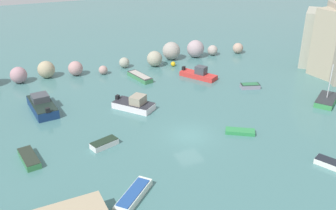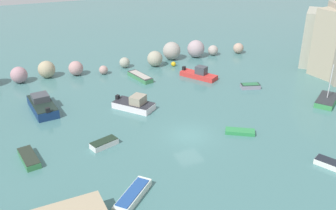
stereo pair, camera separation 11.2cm
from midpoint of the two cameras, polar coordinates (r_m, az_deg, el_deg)
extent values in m
plane|color=#457777|center=(36.70, 3.18, -4.68)|extent=(160.00, 160.00, 0.00)
cube|color=#A7A794|center=(58.95, 22.03, 9.36)|extent=(7.17, 7.16, 7.87)
sphere|color=#B28790|center=(52.46, -21.81, 4.25)|extent=(2.14, 2.14, 2.14)
sphere|color=tan|center=(53.11, -18.07, 5.16)|extent=(2.29, 2.29, 2.29)
sphere|color=tan|center=(52.91, -13.93, 5.43)|extent=(1.98, 1.98, 1.98)
sphere|color=tan|center=(52.63, -9.90, 5.26)|extent=(1.22, 1.22, 1.22)
sphere|color=#A2A291|center=(54.75, -6.72, 6.42)|extent=(1.50, 1.50, 1.50)
sphere|color=#A49F8A|center=(54.92, -2.11, 7.05)|extent=(2.25, 2.25, 2.25)
sphere|color=#A39B92|center=(57.79, 0.45, 8.24)|extent=(2.71, 2.71, 2.71)
sphere|color=#A9959B|center=(59.06, 4.14, 8.53)|extent=(2.67, 2.67, 2.67)
sphere|color=#AD9F97|center=(60.36, 6.73, 8.26)|extent=(1.60, 1.60, 1.60)
sphere|color=tan|center=(61.99, 10.53, 8.50)|extent=(1.67, 1.67, 1.67)
sphere|color=gold|center=(55.05, 0.72, 6.25)|extent=(0.70, 0.70, 0.70)
cube|color=#388D4B|center=(47.05, 22.86, 0.68)|extent=(4.61, 4.04, 0.58)
cube|color=#292D32|center=(46.92, 22.93, 1.03)|extent=(4.51, 3.96, 0.06)
cylinder|color=silver|center=(46.21, 23.34, 3.28)|extent=(0.10, 0.10, 4.05)
cube|color=white|center=(28.82, -5.39, -13.57)|extent=(3.80, 3.70, 0.56)
cube|color=#234C93|center=(28.62, -5.42, -13.07)|extent=(3.23, 3.14, 0.08)
cube|color=navy|center=(43.58, -18.60, -0.27)|extent=(2.91, 5.89, 0.95)
cube|color=black|center=(43.38, -18.69, 0.33)|extent=(2.85, 5.77, 0.06)
cube|color=#3F444C|center=(43.78, -18.93, 1.03)|extent=(1.95, 2.01, 0.76)
cube|color=black|center=(40.88, -17.88, -0.76)|extent=(0.48, 0.41, 0.50)
cube|color=white|center=(34.87, 23.90, -8.37)|extent=(2.34, 3.32, 0.49)
cube|color=#1C222B|center=(34.73, 23.98, -8.00)|extent=(2.30, 3.25, 0.06)
cube|color=#3F8453|center=(50.42, -4.36, 4.26)|extent=(2.28, 4.64, 0.54)
cube|color=#323134|center=(50.31, -4.37, 4.58)|extent=(2.24, 4.55, 0.06)
cube|color=#ADA89E|center=(50.31, -4.37, 4.59)|extent=(1.94, 3.94, 0.08)
cube|color=#2E8E4B|center=(37.65, 10.82, -3.98)|extent=(2.97, 2.40, 0.37)
cube|color=gray|center=(48.41, 12.29, 2.80)|extent=(2.59, 1.74, 0.52)
cube|color=#1C2D25|center=(48.31, 12.33, 3.11)|extent=(2.54, 1.70, 0.06)
cube|color=#2D7047|center=(48.30, 12.33, 3.12)|extent=(2.20, 1.48, 0.08)
cube|color=white|center=(42.02, -5.33, -0.11)|extent=(4.49, 4.79, 0.72)
cube|color=#2C2D35|center=(41.85, -5.35, 0.37)|extent=(4.40, 4.70, 0.06)
cube|color=#9E937F|center=(41.36, -4.67, 0.79)|extent=(2.14, 2.11, 0.98)
cube|color=black|center=(42.84, -7.76, 1.17)|extent=(0.57, 0.56, 0.50)
cube|color=#377F48|center=(34.93, -20.43, -7.62)|extent=(1.77, 3.62, 0.52)
cube|color=#252F25|center=(34.78, -20.51, -7.22)|extent=(1.73, 3.55, 0.06)
cube|color=red|center=(50.89, 4.57, 4.50)|extent=(4.09, 5.16, 0.62)
cube|color=#3F444C|center=(50.42, 4.97, 5.29)|extent=(1.68, 1.77, 1.05)
cube|color=black|center=(51.85, 2.32, 5.62)|extent=(0.56, 0.54, 0.50)
cube|color=white|center=(35.32, -9.74, -5.83)|extent=(2.75, 1.87, 0.54)
cube|color=#1D3022|center=(35.17, -9.78, -5.41)|extent=(2.70, 1.83, 0.06)
camera|label=1|loc=(0.06, -90.08, -0.04)|focal=40.12mm
camera|label=2|loc=(0.06, 89.92, 0.04)|focal=40.12mm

